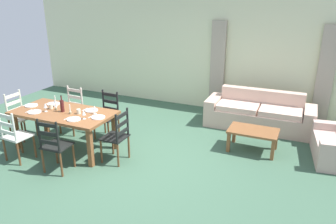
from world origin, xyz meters
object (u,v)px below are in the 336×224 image
at_px(coffee_cup_primary, 79,111).
at_px(coffee_table, 253,133).
at_px(dining_chair_far_left, 72,110).
at_px(couch, 259,115).
at_px(wine_bottle, 62,106).
at_px(coffee_cup_secondary, 51,106).
at_px(dining_table, 64,116).
at_px(dining_chair_head_west, 20,115).
at_px(dining_chair_near_right, 55,145).
at_px(wine_glass_near_left, 45,106).
at_px(wine_glass_far_left, 55,101).
at_px(dining_chair_near_left, 15,136).
at_px(wine_glass_near_right, 84,113).
at_px(wine_glass_far_right, 95,108).
at_px(dining_chair_far_right, 107,115).
at_px(dining_chair_head_east, 117,136).

relative_size(coffee_cup_primary, coffee_table, 0.10).
relative_size(dining_chair_far_left, couch, 0.42).
distance_m(dining_chair_far_left, wine_bottle, 0.92).
height_order(coffee_cup_secondary, couch, coffee_cup_secondary).
distance_m(dining_table, dining_chair_head_west, 1.20).
relative_size(dining_chair_far_left, wine_bottle, 3.04).
xyz_separation_m(dining_chair_near_right, dining_chair_far_left, (-0.84, 1.47, 0.00)).
xyz_separation_m(wine_glass_near_left, wine_glass_far_left, (-0.03, 0.28, 0.00)).
relative_size(dining_chair_near_left, wine_glass_near_right, 5.96).
bearing_deg(coffee_table, wine_bottle, -157.39).
distance_m(dining_chair_near_left, coffee_table, 4.28).
bearing_deg(wine_glass_far_left, dining_chair_near_right, -50.36).
height_order(dining_chair_far_left, dining_chair_head_west, same).
height_order(dining_table, wine_glass_far_right, wine_glass_far_right).
bearing_deg(dining_chair_far_left, coffee_cup_secondary, -82.46).
bearing_deg(dining_table, wine_glass_far_right, 13.25).
xyz_separation_m(dining_chair_far_right, coffee_cup_secondary, (-0.75, -0.74, 0.32)).
relative_size(wine_bottle, wine_glass_near_left, 1.96).
xyz_separation_m(wine_glass_near_left, wine_glass_far_right, (0.90, 0.27, 0.00)).
bearing_deg(dining_chair_head_east, dining_chair_far_left, 154.58).
distance_m(dining_chair_head_east, couch, 3.29).
height_order(dining_table, coffee_cup_secondary, coffee_cup_secondary).
bearing_deg(dining_chair_near_right, wine_bottle, 120.40).
bearing_deg(dining_chair_head_east, coffee_cup_primary, 176.52).
bearing_deg(dining_chair_head_west, coffee_cup_primary, -0.42).
relative_size(wine_glass_far_right, coffee_cup_secondary, 1.79).
relative_size(dining_chair_head_east, wine_glass_near_left, 5.96).
xyz_separation_m(dining_table, dining_chair_head_east, (1.17, -0.03, -0.19)).
xyz_separation_m(dining_chair_head_west, dining_chair_head_east, (2.35, -0.06, 0.00)).
bearing_deg(dining_chair_near_right, dining_table, 119.87).
height_order(wine_glass_far_right, coffee_cup_secondary, wine_glass_far_right).
xyz_separation_m(dining_chair_head_west, wine_glass_near_left, (0.89, -0.17, 0.38)).
height_order(dining_chair_near_right, dining_chair_head_west, same).
height_order(dining_chair_far_left, coffee_table, dining_chair_far_left).
xyz_separation_m(dining_chair_head_west, coffee_cup_secondary, (0.86, 0.00, 0.32)).
bearing_deg(wine_glass_far_left, dining_chair_far_left, 99.49).
bearing_deg(wine_glass_far_right, coffee_cup_secondary, -173.48).
height_order(dining_chair_head_east, coffee_table, dining_chair_head_east).
distance_m(dining_table, dining_chair_near_right, 0.89).
relative_size(dining_table, dining_chair_head_west, 1.98).
height_order(dining_chair_far_left, coffee_cup_primary, dining_chair_far_left).
xyz_separation_m(wine_glass_far_right, coffee_cup_secondary, (-0.93, -0.11, -0.07)).
xyz_separation_m(wine_bottle, wine_glass_far_right, (0.62, 0.15, -0.01)).
relative_size(dining_chair_near_right, dining_chair_head_west, 1.00).
relative_size(dining_chair_near_left, wine_glass_near_left, 5.96).
relative_size(wine_glass_near_right, coffee_cup_primary, 1.79).
distance_m(wine_glass_far_right, coffee_table, 2.96).
bearing_deg(coffee_cup_secondary, dining_chair_head_east, -2.42).
xyz_separation_m(dining_chair_far_left, wine_glass_near_left, (0.12, -0.85, 0.38)).
bearing_deg(wine_glass_near_left, wine_glass_far_right, 16.87).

